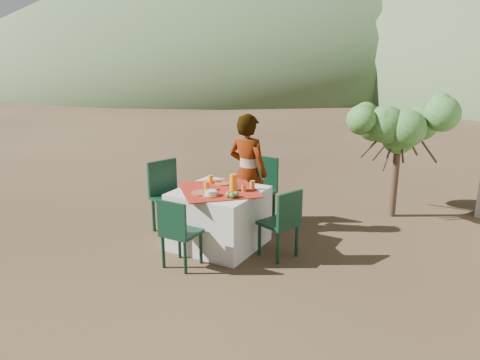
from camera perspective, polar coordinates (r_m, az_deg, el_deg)
name	(u,v)px	position (r m, az deg, el deg)	size (l,w,h in m)	color
ground	(241,266)	(5.63, 0.08, -10.43)	(160.00, 160.00, 0.00)	#322116
table	(219,218)	(6.06, -2.55, -4.61)	(1.30, 1.30, 0.76)	silver
chair_far	(260,187)	(6.82, 2.44, -0.87)	(0.48, 0.48, 0.98)	black
chair_near	(178,231)	(5.45, -7.60, -6.13)	(0.39, 0.39, 0.84)	black
chair_left	(168,193)	(6.59, -8.79, -1.53)	(0.58, 0.58, 0.99)	black
chair_right	(283,221)	(5.68, 5.25, -4.97)	(0.51, 0.51, 0.87)	black
person	(248,173)	(6.48, 0.96, 0.88)	(0.60, 0.40, 1.65)	#8C6651
shrub_tree	(403,132)	(7.33, 19.28, 5.51)	(1.40, 1.37, 1.64)	#433221
hill_near_left	(228,81)	(40.12, -1.44, 12.01)	(40.00, 40.00, 16.00)	#3D5831
hill_far_center	(441,74)	(56.84, 23.29, 11.83)	(60.00, 60.00, 24.00)	gray
plate_far	(222,184)	(6.17, -2.17, -0.44)	(0.20, 0.20, 0.01)	brown
plate_near	(201,193)	(5.79, -4.77, -1.57)	(0.24, 0.24, 0.01)	brown
glass_far	(211,179)	(6.22, -3.58, 0.11)	(0.06, 0.06, 0.10)	orange
glass_near	(206,186)	(5.91, -4.11, -0.71)	(0.07, 0.07, 0.11)	orange
juice_pitcher	(233,182)	(5.87, -0.81, -0.29)	(0.10, 0.10, 0.21)	orange
bowl_plate	(211,195)	(5.69, -3.56, -1.85)	(0.21, 0.21, 0.01)	brown
white_bowl	(211,193)	(5.68, -3.57, -1.54)	(0.14, 0.14, 0.05)	silver
jar_left	(244,188)	(5.84, 0.45, -0.99)	(0.05, 0.05, 0.09)	orange
jar_right	(252,184)	(5.97, 1.53, -0.55)	(0.06, 0.06, 0.10)	orange
napkin_holder	(236,187)	(5.90, -0.50, -0.82)	(0.07, 0.04, 0.09)	silver
fruit_cluster	(232,194)	(5.61, -1.00, -1.77)	(0.15, 0.13, 0.07)	#54782B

